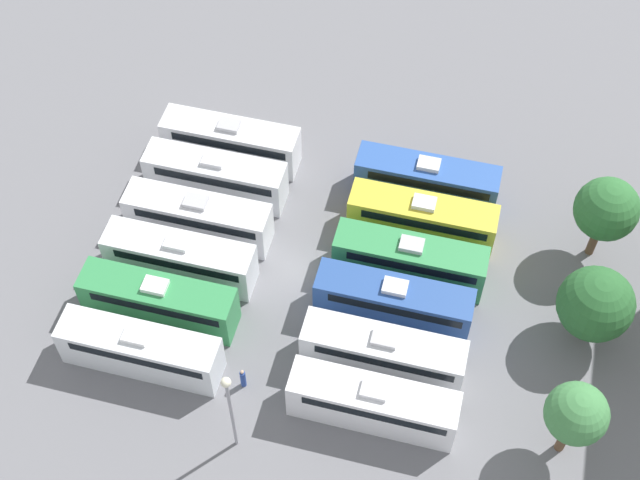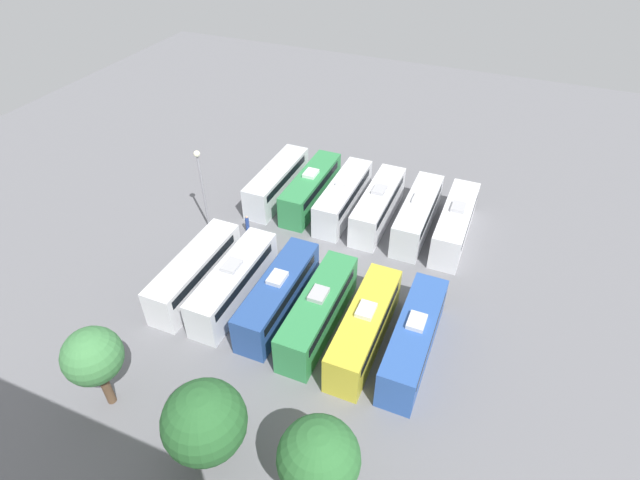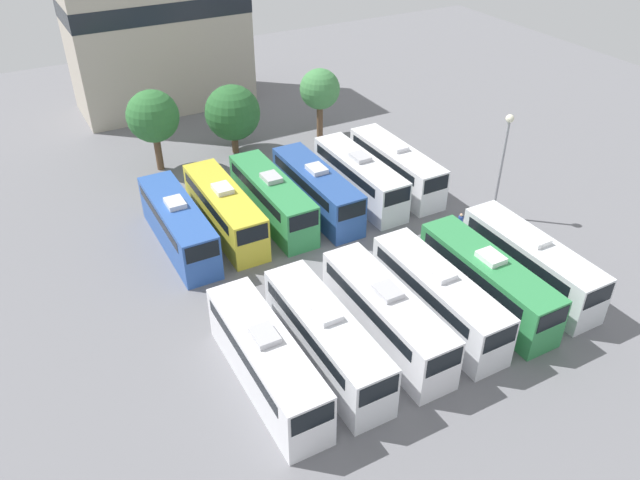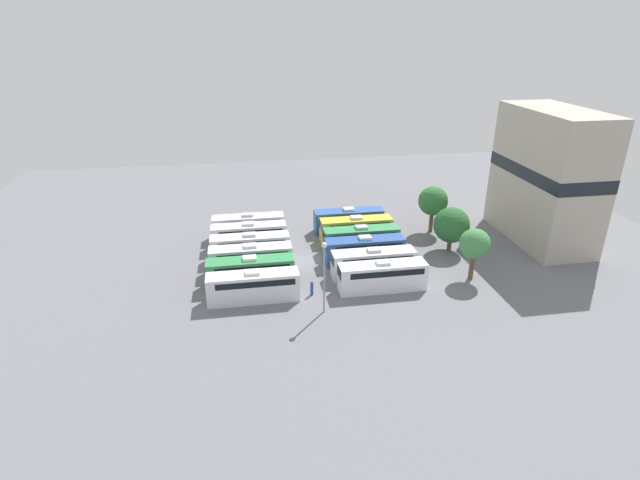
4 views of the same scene
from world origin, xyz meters
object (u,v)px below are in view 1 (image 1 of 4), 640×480
Objects in this scene: bus_1 at (216,176)px; worker_person at (243,378)px; bus_10 at (383,352)px; bus_8 at (410,259)px; tree_1 at (595,304)px; bus_3 at (180,257)px; light_pole at (229,402)px; bus_7 at (422,218)px; bus_11 at (373,403)px; bus_4 at (159,300)px; tree_0 at (606,209)px; bus_0 at (231,141)px; bus_9 at (394,301)px; bus_6 at (427,180)px; tree_2 at (576,414)px; bus_5 at (141,349)px; bus_2 at (199,217)px.

bus_1 is 5.72× the size of worker_person.
bus_8 is at bearing 177.83° from bus_10.
bus_10 is 1.66× the size of tree_1.
light_pole reaches higher than bus_3.
tree_1 is at bearing 78.10° from bus_1.
bus_7 is 1.25× the size of light_pole.
bus_11 is at bearing 64.01° from bus_3.
bus_3 and bus_4 have the same top height.
worker_person is at bearing -52.10° from tree_0.
bus_0 is 3.56m from bus_1.
tree_0 reaches higher than bus_9.
bus_0 is 27.47m from tree_0.
bus_4 is 5.72× the size of worker_person.
tree_0 is at bearing 92.64° from bus_1.
bus_1 is 21.15m from bus_11.
bus_3 is 1.00× the size of bus_10.
bus_6 is 3.59m from bus_7.
bus_7 is at bearing 115.79° from bus_3.
bus_0 is at bearing -90.42° from bus_6.
bus_5 is at bearing -88.29° from tree_2.
bus_3 is 1.58× the size of tree_2.
bus_2 is at bearing -116.44° from bus_10.
bus_11 is (10.98, 15.01, 0.00)m from bus_2.
tree_0 is (-1.25, 27.24, 3.00)m from bus_1.
bus_3 is at bearing -0.42° from bus_1.
bus_6 and bus_8 have the same top height.
bus_5 is at bearing -0.32° from bus_0.
light_pole reaches higher than bus_2.
bus_5 is 6.75m from worker_person.
bus_6 is 10.87m from bus_9.
bus_8 is at bearing 152.30° from light_pole.
bus_11 is (-0.02, 15.09, 0.00)m from bus_5.
bus_9 is at bearing -178.07° from bus_11.
bus_10 is 1.25× the size of light_pole.
bus_9 is (-0.14, 14.81, 0.00)m from bus_3.
bus_4 is at bearing -46.25° from bus_6.
bus_11 is 8.47m from worker_person.
light_pole reaches higher than bus_9.
bus_10 is at bearing -44.52° from tree_0.
tree_0 is at bearing 85.16° from bus_0.
bus_0 is 1.00× the size of bus_9.
bus_7 and bus_10 have the same top height.
tree_0 reaches higher than bus_3.
light_pole is (7.40, -7.52, 3.73)m from bus_10.
bus_8 is 15.58m from tree_2.
tree_1 is at bearing 126.82° from bus_11.
bus_3 is at bearing -72.11° from tree_0.
light_pole is 23.82m from tree_1.
bus_5 is at bearing -59.37° from tree_0.
tree_2 is (6.71, 11.77, 2.81)m from bus_9.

